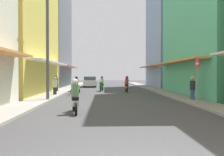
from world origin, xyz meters
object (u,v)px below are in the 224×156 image
Objects in this scene: motorbike_white at (75,98)px; utility_pole at (47,41)px; motorbike_red at (127,82)px; street_sign_no_entry at (197,75)px; parked_car at (90,82)px; pedestrian_far at (57,82)px; motorbike_orange at (127,85)px; motorbike_silver at (76,86)px; pedestrian_crossing at (55,87)px; motorbike_green at (102,84)px; pedestrian_midway at (193,87)px.

motorbike_white is 0.23× the size of utility_pole.
street_sign_no_entry is (2.02, -17.32, 1.01)m from motorbike_red.
pedestrian_far reaches higher than parked_car.
street_sign_no_entry is at bearing -74.59° from motorbike_orange.
pedestrian_far is (-3.27, 12.13, 0.29)m from motorbike_white.
motorbike_white is 1.01× the size of pedestrian_far.
motorbike_red is (4.40, 19.17, 0.00)m from motorbike_white.
motorbike_silver is 3.08m from pedestrian_far.
pedestrian_far reaches higher than motorbike_silver.
motorbike_orange is 0.68× the size of street_sign_no_entry.
pedestrian_far is (-6.87, 0.04, 0.29)m from motorbike_orange.
pedestrian_crossing is 3.76m from pedestrian_far.
motorbike_orange is (-0.81, -7.08, 0.00)m from motorbike_red.
pedestrian_far reaches higher than motorbike_white.
motorbike_green is 0.68× the size of street_sign_no_entry.
motorbike_white is 6.35m from utility_pole.
motorbike_silver is 9.97m from motorbike_white.
motorbike_red is 12.86m from pedestrian_crossing.
pedestrian_crossing is at bearing 144.07° from street_sign_no_entry.
motorbike_silver is at bearing -120.96° from motorbike_red.
pedestrian_midway is (2.76, -14.80, 0.23)m from motorbike_red.
motorbike_white is at bearing -106.55° from motorbike_orange.
street_sign_no_entry is (8.81, -3.05, -2.24)m from utility_pole.
utility_pole reaches higher than motorbike_green.
pedestrian_far is at bearing 96.92° from utility_pole.
motorbike_white is (-1.13, -13.50, 0.00)m from motorbike_green.
motorbike_orange is at bearing 105.41° from street_sign_no_entry.
pedestrian_crossing is 11.25m from street_sign_no_entry.
motorbike_white is at bearing -163.96° from street_sign_no_entry.
pedestrian_crossing is 10.63m from pedestrian_midway.
motorbike_white is at bearing -83.33° from motorbike_silver.
pedestrian_far is (-10.43, 7.76, 0.06)m from pedestrian_midway.
motorbike_silver is at bearing -155.27° from motorbike_orange.
parked_car is 17.01m from utility_pole.
street_sign_no_entry is at bearing -46.76° from motorbike_silver.
motorbike_white is 1.07× the size of pedestrian_midway.
motorbike_green is at bearing 67.75° from utility_pole.
motorbike_silver is at bearing -92.80° from parked_car.
motorbike_silver is at bearing 76.12° from utility_pole.
pedestrian_far is at bearing -105.97° from parked_car.
pedestrian_far is (-2.11, 2.23, 0.29)m from motorbike_silver.
parked_car is 20.89m from street_sign_no_entry.
motorbike_red is 0.68× the size of street_sign_no_entry.
pedestrian_crossing is (-3.79, -5.08, 0.06)m from motorbike_green.
motorbike_white is 21.51m from parked_car.
motorbike_silver is 0.22× the size of utility_pole.
pedestrian_midway is 10.03m from utility_pole.
motorbike_silver and motorbike_white have the same top height.
street_sign_no_entry reaches higher than motorbike_orange.
motorbike_red and motorbike_orange have the same top height.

